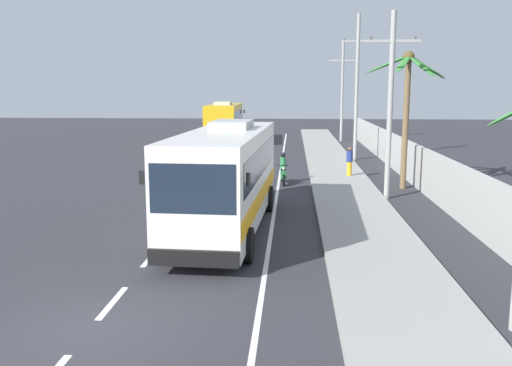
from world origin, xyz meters
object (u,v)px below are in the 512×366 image
object	(u,v)px
utility_pole_distant	(342,90)
palm_nearest	(407,90)
utility_pole_far	(357,85)
utility_pole_mid	(390,103)
coach_bus_foreground	(226,175)
pedestrian_near_kerb	(350,161)
coach_bus_far_lane	(225,121)
motorcycle_beside_bus	(283,171)

from	to	relation	value
utility_pole_distant	palm_nearest	distance (m)	24.90
utility_pole_far	palm_nearest	bearing A→B (deg)	-83.92
utility_pole_mid	utility_pole_distant	world-z (taller)	utility_pole_distant
coach_bus_foreground	palm_nearest	bearing A→B (deg)	47.47
coach_bus_foreground	pedestrian_near_kerb	world-z (taller)	coach_bus_foreground
coach_bus_far_lane	utility_pole_far	distance (m)	16.07
utility_pole_mid	utility_pole_far	bearing A→B (deg)	89.73
coach_bus_far_lane	pedestrian_near_kerb	size ratio (longest dim) A/B	6.61
coach_bus_foreground	utility_pole_distant	world-z (taller)	utility_pole_distant
utility_pole_far	utility_pole_mid	bearing A→B (deg)	-90.27
coach_bus_far_lane	utility_pole_mid	xyz separation A→B (m)	(10.61, -25.33, 2.39)
motorcycle_beside_bus	utility_pole_far	bearing A→B (deg)	64.24
utility_pole_mid	palm_nearest	distance (m)	2.98
coach_bus_far_lane	palm_nearest	size ratio (longest dim) A/B	1.57
pedestrian_near_kerb	utility_pole_distant	size ratio (longest dim) A/B	0.17
palm_nearest	coach_bus_far_lane	bearing A→B (deg)	117.60
coach_bus_far_lane	pedestrian_near_kerb	distance (m)	21.76
coach_bus_foreground	utility_pole_mid	size ratio (longest dim) A/B	1.28
motorcycle_beside_bus	utility_pole_mid	xyz separation A→B (m)	(4.81, -3.67, 3.70)
coach_bus_foreground	pedestrian_near_kerb	distance (m)	13.00
coach_bus_far_lane	coach_bus_foreground	bearing A→B (deg)	-82.78
utility_pole_mid	utility_pole_distant	size ratio (longest dim) A/B	0.90
coach_bus_foreground	utility_pole_distant	xyz separation A→B (m)	(6.93, 33.48, 2.83)
coach_bus_far_lane	utility_pole_far	bearing A→B (deg)	-47.31
motorcycle_beside_bus	utility_pole_distant	world-z (taller)	utility_pole_distant
utility_pole_mid	utility_pole_far	size ratio (longest dim) A/B	0.83
pedestrian_near_kerb	coach_bus_foreground	bearing A→B (deg)	33.56
coach_bus_far_lane	pedestrian_near_kerb	xyz separation A→B (m)	(9.49, -19.56, -1.00)
coach_bus_foreground	utility_pole_far	size ratio (longest dim) A/B	1.06
coach_bus_far_lane	utility_pole_far	size ratio (longest dim) A/B	1.07
utility_pole_distant	coach_bus_far_lane	bearing A→B (deg)	-168.62
pedestrian_near_kerb	utility_pole_distant	distance (m)	22.13
pedestrian_near_kerb	motorcycle_beside_bus	bearing A→B (deg)	-1.46
utility_pole_mid	coach_bus_foreground	bearing A→B (deg)	-138.14
coach_bus_foreground	coach_bus_far_lane	world-z (taller)	coach_bus_foreground
motorcycle_beside_bus	utility_pole_mid	bearing A→B (deg)	-37.36
coach_bus_far_lane	utility_pole_mid	bearing A→B (deg)	-67.28
utility_pole_distant	palm_nearest	xyz separation A→B (m)	(0.96, -24.88, 0.11)
coach_bus_far_lane	utility_pole_far	world-z (taller)	utility_pole_far
coach_bus_foreground	palm_nearest	xyz separation A→B (m)	(7.89, 8.60, 2.95)
coach_bus_foreground	utility_pole_mid	distance (m)	9.23
palm_nearest	utility_pole_far	bearing A→B (deg)	96.08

